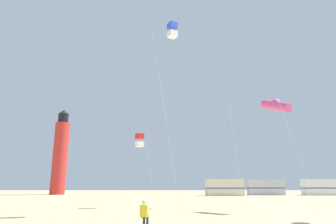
{
  "coord_description": "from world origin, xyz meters",
  "views": [
    {
      "loc": [
        1.42,
        -7.35,
        1.81
      ],
      "look_at": [
        1.29,
        12.39,
        6.64
      ],
      "focal_mm": 31.99,
      "sensor_mm": 36.0,
      "label": 1
    }
  ],
  "objects_px": {
    "kite_box_scarlet": "(140,140)",
    "kite_diamond_lime": "(219,109)",
    "kite_flyer_standing": "(144,212)",
    "rv_van_cream": "(224,187)",
    "lighthouse_distant": "(60,154)",
    "kite_tube_rainbow": "(276,105)",
    "kite_box_blue": "(172,31)",
    "rv_van_white": "(321,187)",
    "rv_van_silver": "(266,187)"
  },
  "relations": [
    {
      "from": "kite_box_blue",
      "to": "kite_flyer_standing",
      "type": "bearing_deg",
      "value": -102.29
    },
    {
      "from": "kite_box_scarlet",
      "to": "kite_diamond_lime",
      "type": "distance_m",
      "value": 7.58
    },
    {
      "from": "kite_flyer_standing",
      "to": "kite_box_scarlet",
      "type": "height_order",
      "value": "kite_box_scarlet"
    },
    {
      "from": "kite_box_blue",
      "to": "kite_box_scarlet",
      "type": "height_order",
      "value": "kite_box_blue"
    },
    {
      "from": "kite_box_blue",
      "to": "rv_van_white",
      "type": "bearing_deg",
      "value": 52.75
    },
    {
      "from": "rv_van_cream",
      "to": "rv_van_white",
      "type": "bearing_deg",
      "value": 5.83
    },
    {
      "from": "kite_flyer_standing",
      "to": "rv_van_white",
      "type": "height_order",
      "value": "rv_van_white"
    },
    {
      "from": "lighthouse_distant",
      "to": "kite_diamond_lime",
      "type": "bearing_deg",
      "value": -52.05
    },
    {
      "from": "lighthouse_distant",
      "to": "rv_van_cream",
      "type": "height_order",
      "value": "lighthouse_distant"
    },
    {
      "from": "kite_box_blue",
      "to": "kite_diamond_lime",
      "type": "xyz_separation_m",
      "value": [
        4.21,
        5.5,
        -4.66
      ]
    },
    {
      "from": "rv_van_cream",
      "to": "kite_box_scarlet",
      "type": "bearing_deg",
      "value": -116.29
    },
    {
      "from": "rv_van_cream",
      "to": "rv_van_white",
      "type": "relative_size",
      "value": 1.0
    },
    {
      "from": "kite_diamond_lime",
      "to": "rv_van_cream",
      "type": "height_order",
      "value": "kite_diamond_lime"
    },
    {
      "from": "kite_flyer_standing",
      "to": "rv_van_cream",
      "type": "xyz_separation_m",
      "value": [
        10.55,
        39.16,
        0.78
      ]
    },
    {
      "from": "lighthouse_distant",
      "to": "rv_van_silver",
      "type": "height_order",
      "value": "lighthouse_distant"
    },
    {
      "from": "kite_diamond_lime",
      "to": "rv_van_silver",
      "type": "distance_m",
      "value": 34.47
    },
    {
      "from": "kite_box_blue",
      "to": "rv_van_white",
      "type": "relative_size",
      "value": 2.09
    },
    {
      "from": "kite_box_scarlet",
      "to": "rv_van_white",
      "type": "xyz_separation_m",
      "value": [
        29.96,
        30.32,
        -4.18
      ]
    },
    {
      "from": "kite_flyer_standing",
      "to": "kite_box_scarlet",
      "type": "distance_m",
      "value": 12.65
    },
    {
      "from": "kite_box_scarlet",
      "to": "rv_van_cream",
      "type": "height_order",
      "value": "kite_box_scarlet"
    },
    {
      "from": "kite_diamond_lime",
      "to": "rv_van_white",
      "type": "relative_size",
      "value": 1.37
    },
    {
      "from": "kite_box_blue",
      "to": "kite_diamond_lime",
      "type": "height_order",
      "value": "kite_box_blue"
    },
    {
      "from": "kite_box_blue",
      "to": "lighthouse_distant",
      "type": "bearing_deg",
      "value": 119.33
    },
    {
      "from": "kite_flyer_standing",
      "to": "rv_van_cream",
      "type": "distance_m",
      "value": 40.57
    },
    {
      "from": "kite_box_blue",
      "to": "rv_van_cream",
      "type": "distance_m",
      "value": 36.17
    },
    {
      "from": "kite_box_blue",
      "to": "rv_van_white",
      "type": "height_order",
      "value": "kite_box_blue"
    },
    {
      "from": "kite_box_scarlet",
      "to": "rv_van_white",
      "type": "height_order",
      "value": "kite_box_scarlet"
    },
    {
      "from": "kite_tube_rainbow",
      "to": "rv_van_silver",
      "type": "distance_m",
      "value": 36.69
    },
    {
      "from": "kite_diamond_lime",
      "to": "rv_van_white",
      "type": "bearing_deg",
      "value": 52.79
    },
    {
      "from": "kite_flyer_standing",
      "to": "kite_box_blue",
      "type": "xyz_separation_m",
      "value": [
        1.35,
        6.18,
        12.44
      ]
    },
    {
      "from": "kite_box_blue",
      "to": "rv_van_cream",
      "type": "xyz_separation_m",
      "value": [
        9.21,
        32.98,
        -11.66
      ]
    },
    {
      "from": "lighthouse_distant",
      "to": "rv_van_silver",
      "type": "relative_size",
      "value": 2.59
    },
    {
      "from": "rv_van_cream",
      "to": "lighthouse_distant",
      "type": "bearing_deg",
      "value": 166.28
    },
    {
      "from": "lighthouse_distant",
      "to": "rv_van_white",
      "type": "bearing_deg",
      "value": -3.87
    },
    {
      "from": "rv_van_silver",
      "to": "rv_van_white",
      "type": "height_order",
      "value": "same"
    },
    {
      "from": "kite_diamond_lime",
      "to": "lighthouse_distant",
      "type": "distance_m",
      "value": 42.5
    },
    {
      "from": "kite_box_scarlet",
      "to": "kite_box_blue",
      "type": "bearing_deg",
      "value": -62.24
    },
    {
      "from": "kite_flyer_standing",
      "to": "rv_van_silver",
      "type": "bearing_deg",
      "value": -104.35
    },
    {
      "from": "kite_flyer_standing",
      "to": "kite_box_scarlet",
      "type": "relative_size",
      "value": 0.19
    },
    {
      "from": "rv_van_cream",
      "to": "kite_box_blue",
      "type": "bearing_deg",
      "value": -108.35
    },
    {
      "from": "kite_tube_rainbow",
      "to": "rv_van_silver",
      "type": "bearing_deg",
      "value": 74.67
    },
    {
      "from": "kite_tube_rainbow",
      "to": "rv_van_white",
      "type": "xyz_separation_m",
      "value": [
        19.28,
        33.99,
        -6.3
      ]
    },
    {
      "from": "rv_van_white",
      "to": "kite_flyer_standing",
      "type": "bearing_deg",
      "value": -126.8
    },
    {
      "from": "kite_box_scarlet",
      "to": "kite_tube_rainbow",
      "type": "distance_m",
      "value": 11.49
    },
    {
      "from": "kite_flyer_standing",
      "to": "kite_tube_rainbow",
      "type": "relative_size",
      "value": 0.14
    },
    {
      "from": "kite_box_blue",
      "to": "rv_van_silver",
      "type": "xyz_separation_m",
      "value": [
        17.41,
        36.56,
        -11.66
      ]
    },
    {
      "from": "kite_tube_rainbow",
      "to": "rv_van_cream",
      "type": "relative_size",
      "value": 1.28
    },
    {
      "from": "rv_van_white",
      "to": "kite_box_scarlet",
      "type": "bearing_deg",
      "value": -137.23
    },
    {
      "from": "kite_flyer_standing",
      "to": "kite_box_scarlet",
      "type": "bearing_deg",
      "value": -73.36
    },
    {
      "from": "kite_box_scarlet",
      "to": "lighthouse_distant",
      "type": "height_order",
      "value": "lighthouse_distant"
    }
  ]
}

